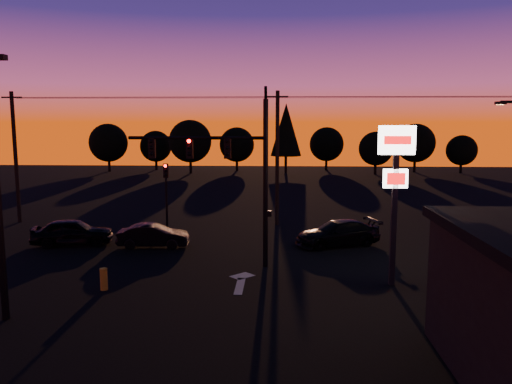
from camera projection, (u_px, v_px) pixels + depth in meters
The scene contains 22 objects.
ground at pixel (226, 294), 20.30m from camera, with size 120.00×120.00×0.00m, color black.
lane_arrow at pixel (241, 281), 21.92m from camera, with size 1.20×3.10×0.01m.
traffic_signal_mast at pixel (232, 165), 23.56m from camera, with size 6.79×0.52×8.58m.
secondary_signal at pixel (166, 187), 31.50m from camera, with size 0.30×0.31×4.35m.
pylon_sign at pixel (396, 171), 20.76m from camera, with size 1.50×0.28×6.80m.
utility_pole_0 at pixel (16, 157), 34.26m from camera, with size 1.40×0.26×9.00m.
utility_pole_1 at pixel (277, 157), 33.41m from camera, with size 1.40×0.26×9.00m.
power_wires at pixel (278, 97), 32.86m from camera, with size 36.00×1.22×0.07m.
bollard at pixel (104, 279), 20.73m from camera, with size 0.31×0.31×0.92m, color gold.
tree_0 at pixel (108, 143), 70.23m from camera, with size 5.36×5.36×6.74m.
tree_1 at pixel (156, 146), 73.00m from camera, with size 4.54×4.54×5.71m.
tree_2 at pixel (190, 141), 67.64m from camera, with size 5.77×5.78×7.26m.
tree_3 at pixel (237, 145), 71.40m from camera, with size 4.95×4.95×6.22m.
tree_4 at pixel (286, 130), 67.80m from camera, with size 4.18×4.18×9.50m.
tree_5 at pixel (327, 144), 72.77m from camera, with size 4.95×4.95×6.22m.
tree_6 at pixel (376, 149), 66.59m from camera, with size 4.54×4.54×5.71m.
tree_7 at pixel (415, 143), 69.19m from camera, with size 5.36×5.36×6.74m.
tree_8 at pixel (462, 150), 68.05m from camera, with size 4.12×4.12×5.19m.
car_left at pixel (73, 232), 28.33m from camera, with size 1.79×4.44×1.51m, color black.
car_mid at pixel (153, 236), 27.87m from camera, with size 1.37×3.92×1.29m, color black.
car_right at pixel (338, 233), 28.21m from camera, with size 1.98×4.88×1.42m, color black.
suv_parked at pixel (500, 309), 16.97m from camera, with size 2.11×4.58×1.27m, color black.
Camera 1 is at (2.17, -19.44, 6.93)m, focal length 35.00 mm.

